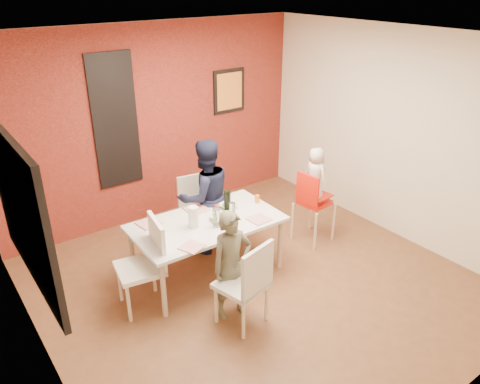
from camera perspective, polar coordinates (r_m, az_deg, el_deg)
ground at (r=5.50m, az=1.89°, el=-11.05°), size 4.50×4.50×0.00m
ceiling at (r=4.47m, az=2.40°, el=18.13°), size 4.50×4.50×0.02m
wall_back at (r=6.63m, az=-10.14°, el=8.17°), size 4.50×0.02×2.70m
wall_front at (r=3.57m, az=25.43°, el=-9.76°), size 4.50×0.02×2.70m
wall_left at (r=3.98m, az=-24.37°, el=-5.75°), size 0.02×4.50×2.70m
wall_right at (r=6.38m, az=18.30°, el=6.62°), size 0.02×4.50×2.70m
brick_accent_wall at (r=6.61m, az=-10.06°, el=8.13°), size 4.50×0.02×2.70m
picture_window_frame at (r=4.08m, az=-25.14°, el=-2.00°), size 0.05×1.70×1.30m
picture_window_pane at (r=4.08m, az=-24.94°, el=-1.95°), size 0.02×1.55×1.15m
glassblock_strip at (r=6.32m, az=-14.98°, el=8.31°), size 0.55×0.03×1.70m
glassblock_surround at (r=6.32m, az=-14.96°, el=8.30°), size 0.60×0.03×1.76m
art_print_frame at (r=7.10m, az=-1.35°, el=12.20°), size 0.54×0.03×0.64m
art_print_canvas at (r=7.09m, az=-1.28°, el=12.18°), size 0.44×0.01×0.54m
dining_table at (r=5.33m, az=-4.07°, el=-4.19°), size 1.70×0.97×0.70m
chair_near at (r=4.62m, az=0.99°, el=-10.82°), size 0.53×0.53×0.95m
chair_far at (r=6.08m, az=-5.31°, el=-1.72°), size 0.48×0.48×0.90m
chair_left at (r=4.98m, az=-11.22°, el=-8.09°), size 0.53×0.53×0.99m
high_chair at (r=6.07m, az=8.81°, el=-1.03°), size 0.46×0.46×0.99m
child_near at (r=4.74m, az=-1.00°, el=-8.93°), size 0.47×0.34×1.18m
child_far at (r=5.79m, az=-4.26°, el=-0.57°), size 0.76×0.62×1.48m
toddler at (r=5.95m, az=9.17°, el=2.06°), size 0.23×0.35×0.72m
plate_near_left at (r=4.83m, az=-5.88°, el=-6.67°), size 0.28×0.28×0.01m
plate_far_mid at (r=5.56m, az=-5.35°, el=-2.08°), size 0.25×0.25×0.01m
plate_near_right at (r=5.32m, az=2.31°, el=-3.33°), size 0.24×0.24×0.01m
plate_far_left at (r=5.34m, az=-11.04°, el=-3.74°), size 0.26×0.26×0.01m
salad_bowl_a at (r=5.30m, az=-2.39°, el=-3.17°), size 0.24×0.24×0.06m
salad_bowl_b at (r=5.57m, az=-1.44°, el=-1.71°), size 0.22×0.22×0.05m
wine_bottle at (r=5.37m, az=-1.56°, el=-1.33°), size 0.08×0.08×0.30m
wine_glass_a at (r=5.13m, az=-2.94°, el=-3.17°), size 0.08×0.08×0.22m
wine_glass_b at (r=5.32m, az=-0.93°, el=-2.26°), size 0.07×0.07×0.19m
paper_towel_roll at (r=5.14m, az=-5.71°, el=-3.06°), size 0.11×0.11×0.25m
condiment_red at (r=5.36m, az=-2.85°, el=-2.29°), size 0.04×0.04×0.15m
condiment_green at (r=5.34m, az=-2.64°, el=-2.53°), size 0.03×0.03×0.12m
condiment_brown at (r=5.32m, az=-2.67°, el=-2.49°), size 0.04×0.04×0.16m
sippy_cup at (r=5.69m, az=2.11°, el=-0.86°), size 0.06×0.06×0.10m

